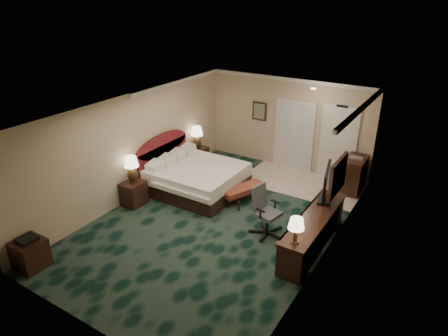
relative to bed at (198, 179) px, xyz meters
The scene contains 25 objects.
floor 1.70m from the bed, 38.12° to the right, with size 5.00×7.50×0.00m, color black.
ceiling 2.88m from the bed, 38.12° to the right, with size 5.00×7.50×0.00m, color white.
wall_back 3.18m from the bed, 64.37° to the left, with size 5.00×0.00×2.70m, color tan.
wall_front 5.05m from the bed, 74.69° to the right, with size 5.00×0.00×2.70m, color tan.
wall_left 1.87m from the bed, 139.31° to the right, with size 0.00×7.50×2.70m, color tan.
wall_right 4.07m from the bed, 15.08° to the right, with size 0.00×7.50×2.70m, color tan.
crown_molding 2.84m from the bed, 38.12° to the right, with size 5.00×7.50×0.10m, color silver, non-canonical shape.
tile_patch 2.92m from the bed, 40.34° to the left, with size 3.20×1.70×0.01m, color beige.
headboard 1.19m from the bed, behind, with size 0.12×2.00×1.40m, color #50101B, non-canonical shape.
entry_door 3.99m from the bed, 43.32° to the left, with size 1.02×0.06×2.18m, color silver.
closet_doors 3.18m from the bed, 59.88° to the left, with size 1.20×0.06×2.10m, color silver.
wall_art 2.99m from the bed, 81.38° to the left, with size 0.45×0.06×0.55m, color #4A6052.
wall_mirror 3.98m from the bed, ahead, with size 0.05×0.95×0.75m, color white.
bed is the anchor object (origin of this frame).
nightstand_near 1.72m from the bed, 122.87° to the right, with size 0.48×0.55×0.60m, color black.
nightstand_far 1.69m from the bed, 124.25° to the left, with size 0.44×0.51×0.55m, color black.
lamp_near 1.80m from the bed, 123.92° to the right, with size 0.36×0.36×0.68m, color black, non-canonical shape.
lamp_far 1.75m from the bed, 125.61° to the left, with size 0.37×0.37×0.69m, color black, non-canonical shape.
bed_bench 1.32m from the bed, ahead, with size 0.40×1.16×0.39m, color maroon.
side_table 4.42m from the bed, 101.62° to the right, with size 0.55×0.55×0.59m, color black.
desk 3.61m from the bed, 13.34° to the right, with size 0.56×2.58×0.74m, color black.
tv 3.56m from the bed, ahead, with size 0.09×1.02×0.80m, color black.
desk_lamp 4.05m from the bed, 28.29° to the right, with size 0.30×0.30×0.52m, color black, non-canonical shape.
desk_chair 2.65m from the bed, 19.46° to the right, with size 0.65×0.61×1.11m, color #515154, non-canonical shape.
minibar 4.13m from the bed, 31.78° to the left, with size 0.50×0.89×0.94m, color black.
Camera 1 is at (4.32, -6.69, 4.98)m, focal length 32.00 mm.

